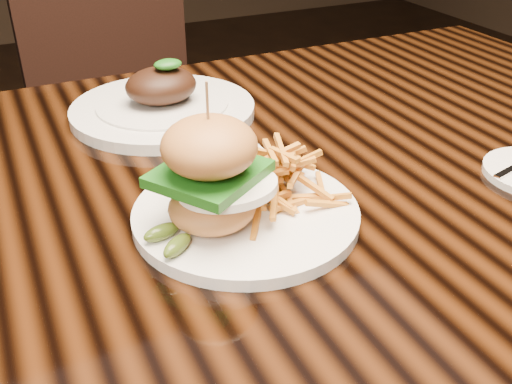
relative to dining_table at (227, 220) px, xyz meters
name	(u,v)px	position (x,y,z in m)	size (l,w,h in m)	color
dining_table	(227,220)	(0.00, 0.00, 0.00)	(1.60, 0.90, 0.75)	black
burger_plate	(242,186)	(-0.03, -0.12, 0.12)	(0.27, 0.27, 0.18)	silver
ramekin	(244,175)	(0.01, -0.05, 0.09)	(0.08, 0.08, 0.04)	silver
far_dish	(163,105)	(-0.02, 0.22, 0.09)	(0.30, 0.30, 0.10)	silver
chair_far	(122,95)	(0.06, 0.89, -0.13)	(0.48, 0.49, 0.95)	black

